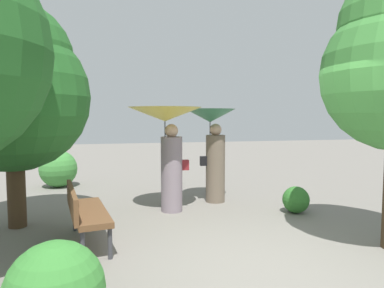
% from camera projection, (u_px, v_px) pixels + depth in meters
% --- Properties ---
extents(ground_plane, '(40.00, 40.00, 0.00)m').
position_uv_depth(ground_plane, '(254.00, 270.00, 4.17)').
color(ground_plane, slate).
extents(person_left, '(1.41, 1.41, 2.02)m').
position_uv_depth(person_left, '(167.00, 133.00, 6.63)').
color(person_left, gray).
rests_on(person_left, ground).
extents(person_right, '(1.08, 1.08, 2.00)m').
position_uv_depth(person_right, '(212.00, 138.00, 7.39)').
color(person_right, '#6B5B4C').
rests_on(person_right, ground).
extents(park_bench, '(0.73, 1.56, 0.83)m').
position_uv_depth(park_bench, '(84.00, 209.00, 4.98)').
color(park_bench, '#38383D').
rests_on(park_bench, ground).
extents(tree_mid_left, '(2.45, 2.45, 3.73)m').
position_uv_depth(tree_mid_left, '(12.00, 85.00, 5.61)').
color(tree_mid_left, '#42301E').
rests_on(tree_mid_left, ground).
extents(bush_path_right, '(0.51, 0.51, 0.51)m').
position_uv_depth(bush_path_right, '(296.00, 200.00, 6.62)').
color(bush_path_right, '#2D6B28').
rests_on(bush_path_right, ground).
extents(bush_behind_bench, '(0.96, 0.96, 0.96)m').
position_uv_depth(bush_behind_bench, '(58.00, 169.00, 9.02)').
color(bush_behind_bench, '#428C3D').
rests_on(bush_behind_bench, ground).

